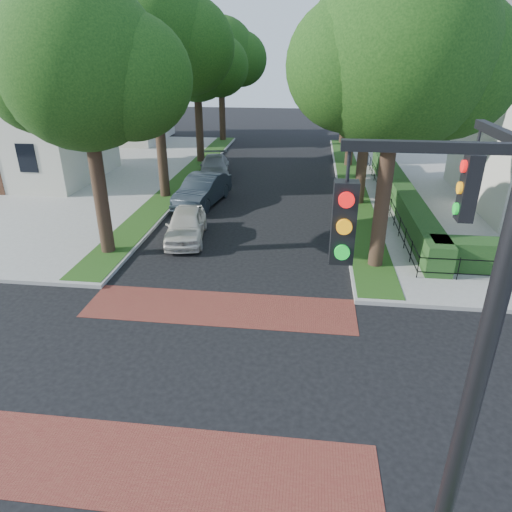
% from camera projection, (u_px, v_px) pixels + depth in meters
% --- Properties ---
extents(ground, '(120.00, 120.00, 0.00)m').
position_uv_depth(ground, '(197.00, 369.00, 12.34)').
color(ground, black).
rests_on(ground, ground).
extents(crosswalk_far, '(9.00, 2.20, 0.01)m').
position_uv_depth(crosswalk_far, '(220.00, 308.00, 15.23)').
color(crosswalk_far, maroon).
rests_on(crosswalk_far, ground).
extents(crosswalk_near, '(9.00, 2.20, 0.01)m').
position_uv_depth(crosswalk_near, '(160.00, 467.00, 9.45)').
color(crosswalk_near, maroon).
rests_on(crosswalk_near, ground).
extents(grass_strip_ne, '(1.60, 29.80, 0.02)m').
position_uv_depth(grass_strip_ne, '(351.00, 183.00, 28.94)').
color(grass_strip_ne, '#274914').
rests_on(grass_strip_ne, sidewalk_ne).
extents(grass_strip_nw, '(1.60, 29.80, 0.02)m').
position_uv_depth(grass_strip_nw, '(186.00, 177.00, 30.13)').
color(grass_strip_nw, '#274914').
rests_on(grass_strip_nw, sidewalk_nw).
extents(tree_right_near, '(7.75, 6.67, 10.66)m').
position_uv_depth(tree_right_near, '(402.00, 58.00, 15.11)').
color(tree_right_near, black).
rests_on(tree_right_near, sidewalk_ne).
extents(tree_right_mid, '(8.25, 7.09, 11.22)m').
position_uv_depth(tree_right_mid, '(375.00, 47.00, 22.20)').
color(tree_right_mid, black).
rests_on(tree_right_mid, sidewalk_ne).
extents(tree_right_far, '(7.25, 6.23, 9.74)m').
position_uv_depth(tree_right_far, '(358.00, 65.00, 30.76)').
color(tree_right_far, black).
rests_on(tree_right_far, sidewalk_ne).
extents(tree_right_back, '(7.50, 6.45, 10.20)m').
position_uv_depth(tree_right_back, '(349.00, 57.00, 38.74)').
color(tree_right_back, black).
rests_on(tree_right_back, sidewalk_ne).
extents(tree_left_near, '(7.50, 6.45, 10.20)m').
position_uv_depth(tree_left_near, '(88.00, 68.00, 16.46)').
color(tree_left_near, black).
rests_on(tree_left_near, sidewalk_nw).
extents(tree_left_mid, '(8.00, 6.88, 11.48)m').
position_uv_depth(tree_left_mid, '(156.00, 39.00, 23.25)').
color(tree_left_mid, black).
rests_on(tree_left_mid, sidewalk_nw).
extents(tree_left_far, '(7.00, 6.02, 9.86)m').
position_uv_depth(tree_left_far, '(198.00, 61.00, 31.87)').
color(tree_left_far, black).
rests_on(tree_left_far, sidewalk_nw).
extents(tree_left_back, '(7.75, 6.66, 10.44)m').
position_uv_depth(tree_left_back, '(222.00, 55.00, 39.89)').
color(tree_left_back, black).
rests_on(tree_left_back, sidewalk_nw).
extents(hedge_main_road, '(1.00, 18.00, 1.20)m').
position_uv_depth(hedge_main_road, '(400.00, 193.00, 24.74)').
color(hedge_main_road, '#143C18').
rests_on(hedge_main_road, sidewalk_ne).
extents(fence_main_road, '(0.06, 18.00, 0.90)m').
position_uv_depth(fence_main_road, '(385.00, 196.00, 24.89)').
color(fence_main_road, black).
rests_on(fence_main_road, sidewalk_ne).
extents(house_left_near, '(10.00, 9.00, 10.14)m').
position_uv_depth(house_left_near, '(17.00, 100.00, 28.21)').
color(house_left_near, beige).
rests_on(house_left_near, sidewalk_nw).
extents(house_left_far, '(10.00, 9.00, 10.14)m').
position_uv_depth(house_left_far, '(110.00, 84.00, 40.86)').
color(house_left_far, silver).
rests_on(house_left_far, sidewalk_nw).
extents(traffic_signal, '(2.17, 2.00, 8.00)m').
position_uv_depth(traffic_signal, '(467.00, 321.00, 5.87)').
color(traffic_signal, black).
rests_on(traffic_signal, sidewalk_se).
extents(parked_car_front, '(2.24, 4.31, 1.40)m').
position_uv_depth(parked_car_front, '(186.00, 225.00, 20.47)').
color(parked_car_front, silver).
rests_on(parked_car_front, ground).
extents(parked_car_middle, '(2.50, 5.10, 1.61)m').
position_uv_depth(parked_car_middle, '(203.00, 190.00, 25.16)').
color(parked_car_middle, black).
rests_on(parked_car_middle, ground).
extents(parked_car_rear, '(2.71, 5.03, 1.39)m').
position_uv_depth(parked_car_rear, '(215.00, 167.00, 30.52)').
color(parked_car_rear, slate).
rests_on(parked_car_rear, ground).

